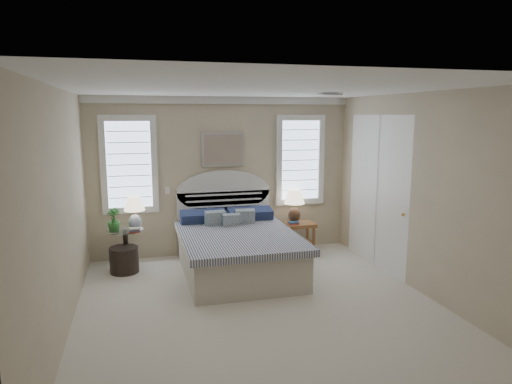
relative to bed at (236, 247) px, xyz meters
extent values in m
cube|color=beige|center=(0.00, -1.46, -0.39)|extent=(4.50, 5.00, 0.01)
cube|color=white|center=(0.00, -1.46, 2.31)|extent=(4.50, 5.00, 0.01)
cube|color=beige|center=(0.00, 1.04, 0.96)|extent=(4.50, 0.02, 2.70)
cube|color=beige|center=(-2.25, -1.46, 0.96)|extent=(0.02, 5.00, 2.70)
cube|color=beige|center=(2.25, -1.46, 0.96)|extent=(0.02, 5.00, 2.70)
cube|color=white|center=(0.00, 1.00, 2.25)|extent=(4.50, 0.08, 0.12)
cube|color=#B2B2B2|center=(1.20, -0.66, 2.29)|extent=(0.30, 0.20, 0.02)
cube|color=white|center=(-0.95, 1.03, 0.76)|extent=(0.08, 0.01, 0.12)
cube|color=#ACBFDA|center=(-1.55, 1.02, 1.21)|extent=(0.90, 0.06, 1.60)
cube|color=#ACBFDA|center=(1.40, 1.02, 1.21)|extent=(0.90, 0.06, 1.60)
cube|color=silver|center=(0.00, 1.00, 1.43)|extent=(0.74, 0.04, 0.58)
cube|color=white|center=(2.23, -0.26, 0.81)|extent=(0.02, 1.80, 2.40)
cube|color=#B9B2A2|center=(0.00, -0.13, -0.11)|extent=(1.60, 2.10, 0.55)
cube|color=navy|center=(0.00, -0.18, 0.20)|extent=(1.72, 2.15, 0.10)
cube|color=silver|center=(0.00, 0.98, 0.16)|extent=(1.62, 0.08, 1.10)
cube|color=navy|center=(-0.40, 0.70, 0.34)|extent=(0.75, 0.31, 0.23)
cube|color=navy|center=(0.40, 0.70, 0.34)|extent=(0.75, 0.31, 0.23)
cube|color=#325072|center=(-0.25, 0.47, 0.32)|extent=(0.33, 0.20, 0.34)
cube|color=#325072|center=(0.25, 0.47, 0.32)|extent=(0.33, 0.20, 0.34)
cube|color=#325072|center=(0.00, 0.37, 0.30)|extent=(0.28, 0.14, 0.29)
cylinder|color=black|center=(-1.65, 0.59, -0.37)|extent=(0.32, 0.32, 0.03)
cylinder|color=black|center=(-1.65, 0.59, -0.09)|extent=(0.08, 0.08, 0.60)
cylinder|color=silver|center=(-1.65, 0.59, 0.23)|extent=(0.56, 0.56, 0.02)
cube|color=olive|center=(1.30, 0.69, 0.11)|extent=(0.50, 0.40, 0.06)
cube|color=olive|center=(1.30, 0.69, -0.21)|extent=(0.44, 0.34, 0.03)
cube|color=olive|center=(1.10, 0.54, -0.15)|extent=(0.04, 0.04, 0.47)
cube|color=olive|center=(1.10, 0.84, -0.15)|extent=(0.04, 0.04, 0.47)
cube|color=olive|center=(1.50, 0.54, -0.15)|extent=(0.04, 0.04, 0.47)
cube|color=olive|center=(1.50, 0.84, -0.15)|extent=(0.04, 0.04, 0.47)
cylinder|color=black|center=(-1.68, 0.39, -0.19)|extent=(0.49, 0.49, 0.40)
cylinder|color=silver|center=(-1.50, 0.54, 0.26)|extent=(0.14, 0.14, 0.03)
ellipsoid|color=silver|center=(-1.50, 0.54, 0.36)|extent=(0.25, 0.25, 0.25)
cylinder|color=gold|center=(-1.50, 0.54, 0.51)|extent=(0.03, 0.03, 0.09)
cylinder|color=black|center=(1.21, 0.76, 0.16)|extent=(0.14, 0.14, 0.03)
ellipsoid|color=black|center=(1.21, 0.76, 0.27)|extent=(0.26, 0.26, 0.27)
cylinder|color=gold|center=(1.21, 0.76, 0.44)|extent=(0.04, 0.04, 0.10)
imported|color=#346D2B|center=(-1.81, 0.51, 0.43)|extent=(0.25, 0.25, 0.36)
cube|color=#9D3027|center=(-1.51, 0.37, 0.26)|extent=(0.17, 0.12, 0.02)
cube|color=#29527B|center=(-1.51, 0.37, 0.28)|extent=(0.16, 0.11, 0.02)
cube|color=beige|center=(-1.51, 0.37, 0.30)|extent=(0.15, 0.11, 0.02)
cube|color=#9D3027|center=(1.15, 0.62, 0.16)|extent=(0.19, 0.15, 0.02)
cube|color=#29527B|center=(1.15, 0.62, 0.18)|extent=(0.18, 0.14, 0.02)
camera|label=1|loc=(-1.45, -6.64, 2.02)|focal=32.00mm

